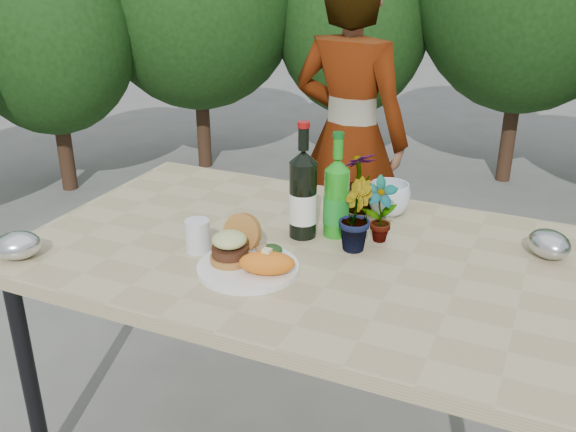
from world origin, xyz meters
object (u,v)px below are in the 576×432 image
at_px(person, 350,138).
at_px(patio_table, 299,264).
at_px(wine_bottle, 303,196).
at_px(dinner_plate, 248,268).

bearing_deg(person, patio_table, 107.86).
relative_size(patio_table, wine_bottle, 4.49).
bearing_deg(dinner_plate, patio_table, 69.99).
bearing_deg(person, dinner_plate, 103.17).
bearing_deg(dinner_plate, wine_bottle, 79.66).
xyz_separation_m(dinner_plate, person, (-0.16, 1.30, -0.00)).
bearing_deg(dinner_plate, person, 96.84).
xyz_separation_m(patio_table, person, (-0.23, 1.10, 0.06)).
bearing_deg(wine_bottle, person, 89.80).
xyz_separation_m(patio_table, dinner_plate, (-0.07, -0.19, 0.06)).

